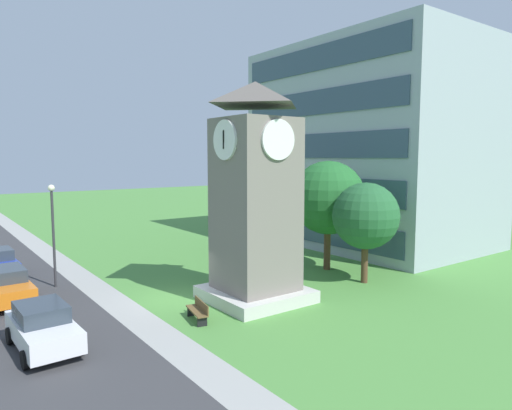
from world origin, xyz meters
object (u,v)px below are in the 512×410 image
tree_near_tower (366,216)px  tree_by_building (328,198)px  street_lamp (53,224)px  parked_car_orange (8,285)px  park_bench (198,310)px  clock_tower (255,205)px  parked_car_white (43,327)px

tree_near_tower → tree_by_building: (-3.49, 0.51, 0.76)m
tree_by_building → tree_near_tower: bearing=-8.4°
street_lamp → parked_car_orange: bearing=-60.5°
street_lamp → park_bench: bearing=21.8°
clock_tower → street_lamp: (-8.46, -7.53, -1.30)m
park_bench → parked_car_white: 6.20m
street_lamp → tree_by_building: size_ratio=0.82×
parked_car_orange → parked_car_white: bearing=1.3°
park_bench → tree_by_building: (-3.28, 11.21, 4.14)m
park_bench → parked_car_orange: size_ratio=0.39×
street_lamp → parked_car_orange: (1.44, -2.54, -2.67)m
clock_tower → park_bench: 5.84m
tree_by_building → street_lamp: bearing=-112.1°
tree_near_tower → parked_car_white: 17.13m
tree_by_building → parked_car_orange: bearing=-104.9°
street_lamp → parked_car_white: bearing=-15.6°
park_bench → parked_car_white: parked_car_white is taller
clock_tower → street_lamp: size_ratio=1.90×
street_lamp → parked_car_white: size_ratio=1.30×
park_bench → street_lamp: (-9.37, -3.75, 3.07)m
tree_near_tower → parked_car_orange: 19.08m
clock_tower → tree_by_building: 7.82m
street_lamp → parked_car_white: (8.54, -2.38, -2.67)m
tree_near_tower → tree_by_building: 3.61m
tree_near_tower → parked_car_white: (-1.03, -16.83, -2.98)m
street_lamp → parked_car_white: 9.26m
tree_by_building → parked_car_white: size_ratio=1.59×
street_lamp → parked_car_orange: street_lamp is taller
park_bench → parked_car_white: (-0.82, -6.13, 0.40)m
tree_by_building → parked_car_white: (2.46, -17.35, -3.74)m
parked_car_white → tree_by_building: bearing=98.1°
clock_tower → tree_by_building: clock_tower is taller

